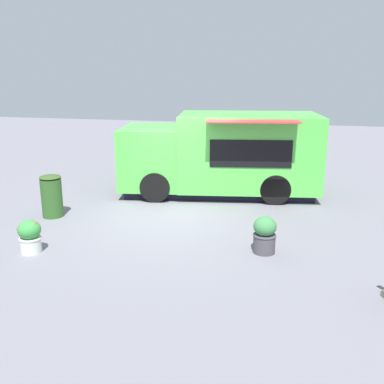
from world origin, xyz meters
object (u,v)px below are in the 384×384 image
(food_truck, at_px, (223,156))
(planter_flowering_far, at_px, (265,234))
(planter_flowering_near, at_px, (30,236))
(trash_bin, at_px, (52,196))

(food_truck, relative_size, planter_flowering_far, 7.89)
(planter_flowering_near, height_order, trash_bin, trash_bin)
(food_truck, xyz_separation_m, planter_flowering_far, (4.07, 1.47, -0.72))
(food_truck, xyz_separation_m, planter_flowering_near, (5.08, -2.91, -0.74))
(food_truck, relative_size, trash_bin, 5.56)
(planter_flowering_near, bearing_deg, food_truck, 150.21)
(food_truck, distance_m, planter_flowering_near, 5.90)
(planter_flowering_far, bearing_deg, planter_flowering_near, -76.95)
(planter_flowering_near, bearing_deg, planter_flowering_far, 103.05)
(food_truck, bearing_deg, trash_bin, -50.32)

